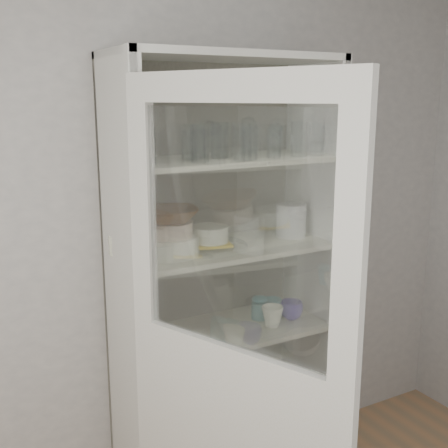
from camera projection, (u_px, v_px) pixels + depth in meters
wall_back at (163, 232)px, 2.63m from camera, size 3.60×0.02×2.60m
pantry_cabinet at (218, 308)px, 2.66m from camera, size 1.00×0.45×2.10m
cupboard_door at (232, 408)px, 1.93m from camera, size 0.39×0.84×2.00m
tumbler_0 at (146, 146)px, 2.13m from camera, size 0.08×0.08×0.15m
tumbler_1 at (144, 146)px, 2.15m from camera, size 0.08×0.08×0.15m
tumbler_2 at (200, 144)px, 2.24m from camera, size 0.08×0.08×0.15m
tumbler_3 at (243, 142)px, 2.29m from camera, size 0.10×0.10×0.15m
tumbler_4 at (250, 144)px, 2.33m from camera, size 0.08×0.08×0.14m
tumbler_5 at (299, 139)px, 2.46m from camera, size 0.08×0.08×0.15m
tumbler_6 at (317, 139)px, 2.53m from camera, size 0.09×0.09×0.15m
tumbler_7 at (135, 145)px, 2.24m from camera, size 0.08×0.08×0.14m
tumbler_8 at (199, 143)px, 2.40m from camera, size 0.08×0.08×0.13m
tumbler_9 at (189, 145)px, 2.33m from camera, size 0.07×0.07×0.12m
tumbler_10 at (220, 140)px, 2.40m from camera, size 0.09×0.09×0.15m
tumbler_11 at (225, 140)px, 2.45m from camera, size 0.09×0.09×0.15m
goblet_0 at (144, 140)px, 2.39m from camera, size 0.07×0.07×0.16m
goblet_1 at (210, 136)px, 2.54m from camera, size 0.07×0.07×0.17m
goblet_2 at (249, 133)px, 2.60m from camera, size 0.08×0.08×0.18m
goblet_3 at (276, 136)px, 2.65m from camera, size 0.07×0.07×0.15m
plate_stack_front at (170, 245)px, 2.38m from camera, size 0.25×0.25×0.08m
plate_stack_back at (130, 243)px, 2.42m from camera, size 0.19×0.19×0.08m
cream_bowl at (170, 229)px, 2.36m from camera, size 0.21×0.21×0.06m
terracotta_bowl at (169, 215)px, 2.35m from camera, size 0.31×0.31×0.06m
glass_platter at (210, 246)px, 2.49m from camera, size 0.35×0.35×0.02m
yellow_trivet at (210, 243)px, 2.48m from camera, size 0.21×0.21×0.01m
white_ramekin at (210, 234)px, 2.48m from camera, size 0.21×0.21×0.07m
grey_bowl_stack at (291, 220)px, 2.69m from camera, size 0.14×0.14×0.16m
mug_blue at (292, 310)px, 2.73m from camera, size 0.12×0.12×0.09m
mug_teal at (272, 307)px, 2.77m from camera, size 0.10×0.10×0.09m
mug_white at (272, 316)px, 2.64m from camera, size 0.11×0.11×0.10m
teal_jar at (260, 309)px, 2.73m from camera, size 0.08×0.08×0.10m
measuring_cups at (183, 339)px, 2.46m from camera, size 0.10×0.10×0.04m
white_canister at (137, 329)px, 2.46m from camera, size 0.13×0.13×0.12m
cream_dish at (223, 398)px, 2.71m from camera, size 0.31×0.31×0.07m
tin_box at (279, 383)px, 2.86m from camera, size 0.25×0.22×0.06m
tumbler_12 at (274, 143)px, 2.42m from camera, size 0.06×0.06×0.13m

